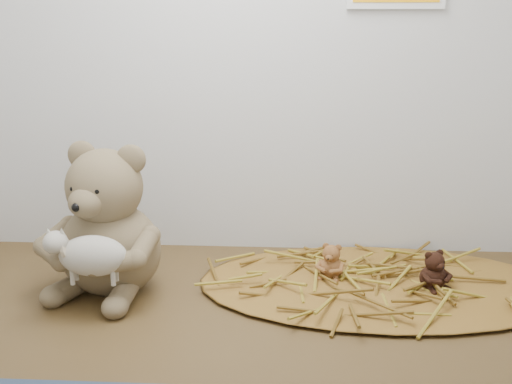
# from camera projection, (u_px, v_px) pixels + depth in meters

# --- Properties ---
(alcove_shell) EXTENTS (1.20, 0.60, 0.90)m
(alcove_shell) POSITION_uv_depth(u_px,v_px,m) (225.00, 30.00, 1.03)
(alcove_shell) COLOR #473318
(alcove_shell) RESTS_ON ground
(straw_bed) EXTENTS (0.65, 0.38, 0.01)m
(straw_bed) POSITION_uv_depth(u_px,v_px,m) (380.00, 284.00, 1.15)
(straw_bed) COLOR brown
(straw_bed) RESTS_ON shelf_floor
(main_teddy) EXTENTS (0.27, 0.28, 0.27)m
(main_teddy) POSITION_uv_depth(u_px,v_px,m) (108.00, 219.00, 1.11)
(main_teddy) COLOR #766748
(main_teddy) RESTS_ON shelf_floor
(toy_lamb) EXTENTS (0.14, 0.09, 0.09)m
(toy_lamb) POSITION_uv_depth(u_px,v_px,m) (93.00, 256.00, 1.03)
(toy_lamb) COLOR #B9B7A6
(toy_lamb) RESTS_ON main_teddy
(mini_teddy_tan) EXTENTS (0.07, 0.07, 0.07)m
(mini_teddy_tan) POSITION_uv_depth(u_px,v_px,m) (331.00, 259.00, 1.16)
(mini_teddy_tan) COLOR brown
(mini_teddy_tan) RESTS_ON straw_bed
(mini_teddy_brown) EXTENTS (0.08, 0.08, 0.07)m
(mini_teddy_brown) POSITION_uv_depth(u_px,v_px,m) (434.00, 268.00, 1.12)
(mini_teddy_brown) COLOR black
(mini_teddy_brown) RESTS_ON straw_bed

